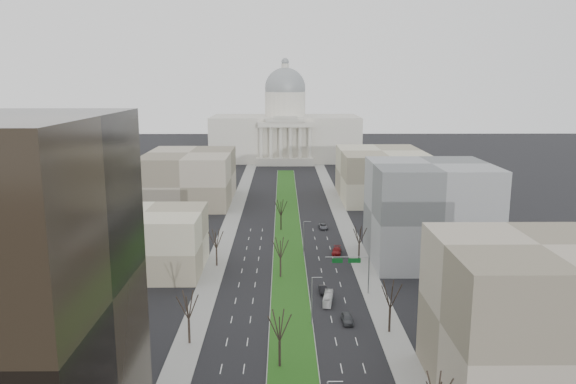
{
  "coord_description": "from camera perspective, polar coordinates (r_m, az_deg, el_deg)",
  "views": [
    {
      "loc": [
        -1.49,
        -39.58,
        43.6
      ],
      "look_at": [
        0.02,
        115.3,
        12.48
      ],
      "focal_mm": 35.0,
      "sensor_mm": 36.0,
      "label": 1
    }
  ],
  "objects": [
    {
      "name": "streetlamp_median_b",
      "position": [
        102.36,
        2.47,
        -10.92
      ],
      "size": [
        1.9,
        0.2,
        9.16
      ],
      "color": "gray",
      "rests_on": "ground"
    },
    {
      "name": "tree_median_b",
      "position": [
        125.06,
        -0.77,
        -5.66
      ],
      "size": [
        5.4,
        5.4,
        9.72
      ],
      "color": "black",
      "rests_on": "ground"
    },
    {
      "name": "capitol",
      "position": [
        310.37,
        -0.29,
        6.32
      ],
      "size": [
        80.0,
        46.0,
        55.0
      ],
      "color": "beige",
      "rests_on": "ground"
    },
    {
      "name": "car_grey_near",
      "position": [
        105.43,
        6.03,
        -12.65
      ],
      "size": [
        2.06,
        4.86,
        1.64
      ],
      "primitive_type": "imported",
      "rotation": [
        0.0,
        0.0,
        0.03
      ],
      "color": "#414347",
      "rests_on": "ground"
    },
    {
      "name": "tree_left_far",
      "position": [
        133.7,
        -7.31,
        -4.69
      ],
      "size": [
        5.28,
        5.28,
        9.5
      ],
      "color": "black",
      "rests_on": "ground"
    },
    {
      "name": "ground",
      "position": [
        165.44,
        -0.02,
        -3.92
      ],
      "size": [
        600.0,
        600.0,
        0.0
      ],
      "primitive_type": "plane",
      "color": "black",
      "rests_on": "ground"
    },
    {
      "name": "median",
      "position": [
        164.43,
        -0.02,
        -3.98
      ],
      "size": [
        8.0,
        222.03,
        0.2
      ],
      "color": "#999993",
      "rests_on": "ground"
    },
    {
      "name": "tree_median_a",
      "position": [
        87.6,
        -0.86,
        -13.34
      ],
      "size": [
        5.4,
        5.4,
        9.72
      ],
      "color": "black",
      "rests_on": "ground"
    },
    {
      "name": "sidewalk_right",
      "position": [
        142.71,
        7.16,
        -6.49
      ],
      "size": [
        5.0,
        330.0,
        0.15
      ],
      "primitive_type": "cube",
      "color": "gray",
      "rests_on": "ground"
    },
    {
      "name": "mast_arm_signs",
      "position": [
        116.81,
        6.9,
        -7.45
      ],
      "size": [
        9.12,
        0.24,
        8.09
      ],
      "color": "gray",
      "rests_on": "ground"
    },
    {
      "name": "tree_median_c",
      "position": [
        163.72,
        -0.73,
        -1.56
      ],
      "size": [
        5.4,
        5.4,
        9.72
      ],
      "color": "black",
      "rests_on": "ground"
    },
    {
      "name": "box_van",
      "position": [
        113.53,
        4.08,
        -10.73
      ],
      "size": [
        2.65,
        7.06,
        1.92
      ],
      "primitive_type": "imported",
      "rotation": [
        0.0,
        0.0,
        -0.15
      ],
      "color": "white",
      "rests_on": "ground"
    },
    {
      "name": "building_beige_left",
      "position": [
        133.61,
        -14.23,
        -4.9
      ],
      "size": [
        26.0,
        22.0,
        14.0
      ],
      "primitive_type": "cube",
      "color": "#9E957A",
      "rests_on": "ground"
    },
    {
      "name": "building_tan_right",
      "position": [
        85.89,
        23.71,
        -11.96
      ],
      "size": [
        26.0,
        24.0,
        22.0
      ],
      "primitive_type": "cube",
      "color": "gray",
      "rests_on": "ground"
    },
    {
      "name": "car_red",
      "position": [
        143.95,
        4.96,
        -5.98
      ],
      "size": [
        3.06,
        5.78,
        1.6
      ],
      "primitive_type": "imported",
      "rotation": [
        0.0,
        0.0,
        -0.16
      ],
      "color": "maroon",
      "rests_on": "ground"
    },
    {
      "name": "tree_left_mid",
      "position": [
        96.21,
        -10.11,
        -11.19
      ],
      "size": [
        5.4,
        5.4,
        9.72
      ],
      "color": "black",
      "rests_on": "ground"
    },
    {
      "name": "building_far_right",
      "position": [
        210.67,
        9.43,
        1.75
      ],
      "size": [
        30.0,
        40.0,
        18.0
      ],
      "primitive_type": "cube",
      "color": "#9E957A",
      "rests_on": "ground"
    },
    {
      "name": "car_grey_far",
      "position": [
        167.44,
        3.6,
        -3.5
      ],
      "size": [
        2.56,
        5.19,
        1.42
      ],
      "primitive_type": "imported",
      "rotation": [
        0.0,
        0.0,
        0.04
      ],
      "color": "#56575F",
      "rests_on": "ground"
    },
    {
      "name": "sidewalk_left",
      "position": [
        142.35,
        -7.04,
        -6.53
      ],
      "size": [
        5.0,
        330.0,
        0.15
      ],
      "primitive_type": "cube",
      "color": "gray",
      "rests_on": "ground"
    },
    {
      "name": "building_grey_right",
      "position": [
        139.9,
        14.16,
        -2.05
      ],
      "size": [
        28.0,
        26.0,
        24.0
      ],
      "primitive_type": "cube",
      "color": "slate",
      "rests_on": "ground"
    },
    {
      "name": "car_black",
      "position": [
        118.54,
        3.57,
        -9.88
      ],
      "size": [
        1.65,
        4.34,
        1.41
      ],
      "primitive_type": "imported",
      "rotation": [
        0.0,
        0.0,
        0.04
      ],
      "color": "black",
      "rests_on": "ground"
    },
    {
      "name": "streetlamp_median_c",
      "position": [
        140.16,
        1.61,
        -4.71
      ],
      "size": [
        1.9,
        0.2,
        9.16
      ],
      "color": "gray",
      "rests_on": "ground"
    },
    {
      "name": "building_far_left",
      "position": [
        205.31,
        -9.95,
        1.49
      ],
      "size": [
        30.0,
        40.0,
        18.0
      ],
      "primitive_type": "cube",
      "color": "gray",
      "rests_on": "ground"
    },
    {
      "name": "tree_right_mid",
      "position": [
        100.32,
        10.38,
        -10.14
      ],
      "size": [
        5.52,
        5.52,
        9.94
      ],
      "color": "black",
      "rests_on": "ground"
    },
    {
      "name": "tree_right_far",
      "position": [
        137.97,
        7.27,
        -4.32
      ],
      "size": [
        5.04,
        5.04,
        9.07
      ],
      "color": "black",
      "rests_on": "ground"
    }
  ]
}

